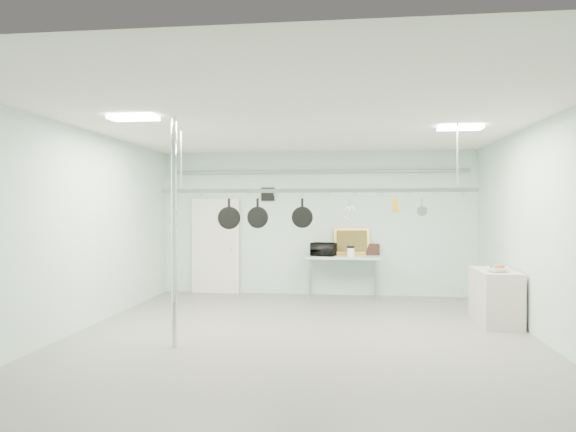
# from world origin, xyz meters

# --- Properties ---
(floor) EXTENTS (8.00, 8.00, 0.00)m
(floor) POSITION_xyz_m (0.00, 0.00, 0.00)
(floor) COLOR gray
(floor) RESTS_ON ground
(ceiling) EXTENTS (7.00, 8.00, 0.02)m
(ceiling) POSITION_xyz_m (0.00, 0.00, 3.19)
(ceiling) COLOR silver
(ceiling) RESTS_ON back_wall
(back_wall) EXTENTS (7.00, 0.02, 3.20)m
(back_wall) POSITION_xyz_m (0.00, 3.99, 1.60)
(back_wall) COLOR #AFD2C3
(back_wall) RESTS_ON floor
(right_wall) EXTENTS (0.02, 8.00, 3.20)m
(right_wall) POSITION_xyz_m (3.49, 0.00, 1.60)
(right_wall) COLOR #AFD2C3
(right_wall) RESTS_ON floor
(door) EXTENTS (1.10, 0.10, 2.20)m
(door) POSITION_xyz_m (-2.30, 3.94, 1.05)
(door) COLOR silver
(door) RESTS_ON floor
(wall_vent) EXTENTS (0.30, 0.04, 0.30)m
(wall_vent) POSITION_xyz_m (-1.10, 3.97, 2.25)
(wall_vent) COLOR black
(wall_vent) RESTS_ON back_wall
(conduit_pipe) EXTENTS (6.60, 0.07, 0.07)m
(conduit_pipe) POSITION_xyz_m (0.00, 3.90, 2.75)
(conduit_pipe) COLOR gray
(conduit_pipe) RESTS_ON back_wall
(chrome_pole) EXTENTS (0.08, 0.08, 3.20)m
(chrome_pole) POSITION_xyz_m (-1.70, -0.60, 1.60)
(chrome_pole) COLOR silver
(chrome_pole) RESTS_ON floor
(prep_table) EXTENTS (1.60, 0.70, 0.91)m
(prep_table) POSITION_xyz_m (0.60, 3.60, 0.83)
(prep_table) COLOR #B0D0B9
(prep_table) RESTS_ON floor
(side_cabinet) EXTENTS (0.60, 1.20, 0.90)m
(side_cabinet) POSITION_xyz_m (3.15, 1.40, 0.45)
(side_cabinet) COLOR beige
(side_cabinet) RESTS_ON floor
(pot_rack) EXTENTS (4.80, 0.06, 1.00)m
(pot_rack) POSITION_xyz_m (0.20, 0.30, 2.23)
(pot_rack) COLOR #B7B7BC
(pot_rack) RESTS_ON ceiling
(light_panel_left) EXTENTS (0.65, 0.30, 0.05)m
(light_panel_left) POSITION_xyz_m (-2.20, -0.80, 3.16)
(light_panel_left) COLOR white
(light_panel_left) RESTS_ON ceiling
(light_panel_right) EXTENTS (0.65, 0.30, 0.05)m
(light_panel_right) POSITION_xyz_m (2.40, 0.60, 3.16)
(light_panel_right) COLOR white
(light_panel_right) RESTS_ON ceiling
(microwave) EXTENTS (0.58, 0.46, 0.28)m
(microwave) POSITION_xyz_m (0.18, 3.60, 1.05)
(microwave) COLOR black
(microwave) RESTS_ON prep_table
(coffee_canister) EXTENTS (0.19, 0.19, 0.18)m
(coffee_canister) POSITION_xyz_m (0.76, 3.49, 1.00)
(coffee_canister) COLOR white
(coffee_canister) RESTS_ON prep_table
(painting_large) EXTENTS (0.79, 0.20, 0.58)m
(painting_large) POSITION_xyz_m (0.79, 3.90, 1.20)
(painting_large) COLOR gold
(painting_large) RESTS_ON prep_table
(painting_small) EXTENTS (0.30, 0.08, 0.25)m
(painting_small) POSITION_xyz_m (1.24, 3.90, 1.03)
(painting_small) COLOR black
(painting_small) RESTS_ON prep_table
(fruit_bowl) EXTENTS (0.41, 0.41, 0.08)m
(fruit_bowl) POSITION_xyz_m (3.10, 1.11, 0.94)
(fruit_bowl) COLOR white
(fruit_bowl) RESTS_ON side_cabinet
(skillet_left) EXTENTS (0.35, 0.09, 0.48)m
(skillet_left) POSITION_xyz_m (-1.13, 0.30, 1.85)
(skillet_left) COLOR black
(skillet_left) RESTS_ON pot_rack
(skillet_mid) EXTENTS (0.33, 0.09, 0.44)m
(skillet_mid) POSITION_xyz_m (-0.68, 0.30, 1.87)
(skillet_mid) COLOR black
(skillet_mid) RESTS_ON pot_rack
(skillet_right) EXTENTS (0.32, 0.07, 0.44)m
(skillet_right) POSITION_xyz_m (0.01, 0.30, 1.87)
(skillet_right) COLOR black
(skillet_right) RESTS_ON pot_rack
(whisk) EXTENTS (0.25, 0.25, 0.33)m
(whisk) POSITION_xyz_m (0.73, 0.30, 1.92)
(whisk) COLOR #B3B4B8
(whisk) RESTS_ON pot_rack
(grater) EXTENTS (0.09, 0.03, 0.23)m
(grater) POSITION_xyz_m (1.40, 0.30, 1.97)
(grater) COLOR yellow
(grater) RESTS_ON pot_rack
(saucepan) EXTENTS (0.16, 0.10, 0.26)m
(saucepan) POSITION_xyz_m (1.79, 0.30, 1.96)
(saucepan) COLOR silver
(saucepan) RESTS_ON pot_rack
(fruit_cluster) EXTENTS (0.24, 0.24, 0.09)m
(fruit_cluster) POSITION_xyz_m (3.10, 1.11, 0.98)
(fruit_cluster) COLOR #A02B0E
(fruit_cluster) RESTS_ON fruit_bowl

